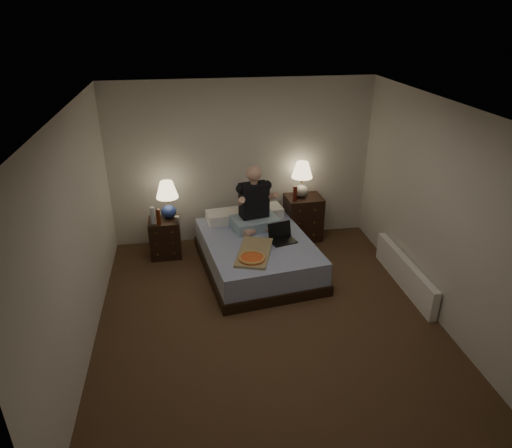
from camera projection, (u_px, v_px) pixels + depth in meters
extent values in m
cube|color=brown|center=(268.00, 319.00, 5.48)|extent=(4.00, 4.50, 0.00)
cube|color=white|center=(271.00, 110.00, 4.40)|extent=(4.00, 4.50, 0.00)
cube|color=silver|center=(242.00, 163.00, 6.95)|extent=(4.00, 0.00, 2.50)
cube|color=silver|center=(334.00, 375.00, 2.94)|extent=(4.00, 0.00, 2.50)
cube|color=silver|center=(77.00, 240.00, 4.65)|extent=(0.00, 4.50, 2.50)
cube|color=silver|center=(440.00, 214.00, 5.23)|extent=(0.00, 4.50, 2.50)
cube|color=#586DB0|center=(257.00, 254.00, 6.46)|extent=(1.65, 2.05, 0.47)
cube|color=black|center=(165.00, 238.00, 6.79)|extent=(0.45, 0.40, 0.58)
cube|color=black|center=(303.00, 217.00, 7.29)|extent=(0.58, 0.52, 0.72)
cylinder|color=silver|center=(153.00, 215.00, 6.51)|extent=(0.07, 0.07, 0.25)
cylinder|color=#A0A19C|center=(177.00, 220.00, 6.56)|extent=(0.07, 0.07, 0.10)
cylinder|color=#57200C|center=(158.00, 217.00, 6.49)|extent=(0.06, 0.06, 0.23)
cylinder|color=#53170B|center=(295.00, 193.00, 6.94)|extent=(0.06, 0.06, 0.23)
cube|color=white|center=(405.00, 273.00, 6.06)|extent=(0.10, 1.60, 0.40)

